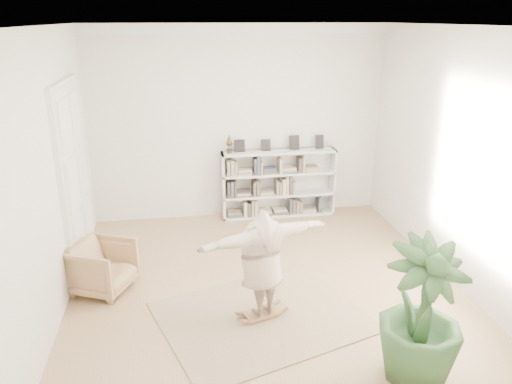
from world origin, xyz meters
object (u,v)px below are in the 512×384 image
bookshelf (278,184)px  rocker_board (262,313)px  person (262,260)px  armchair (102,267)px  houseplant (421,313)px

bookshelf → rocker_board: 3.65m
bookshelf → person: (-0.93, -3.48, 0.19)m
bookshelf → armchair: bearing=-141.5°
rocker_board → person: size_ratio=0.29×
bookshelf → houseplant: 4.88m
armchair → houseplant: size_ratio=0.50×
bookshelf → person: bearing=-105.0°
person → armchair: bearing=-44.8°
rocker_board → houseplant: bearing=-61.9°
armchair → rocker_board: bearing=-91.4°
rocker_board → bookshelf: bearing=56.8°
armchair → bookshelf: bearing=-26.3°
rocker_board → houseplant: (1.44, -1.38, 0.73)m
houseplant → person: bearing=136.3°
person → houseplant: size_ratio=1.10×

